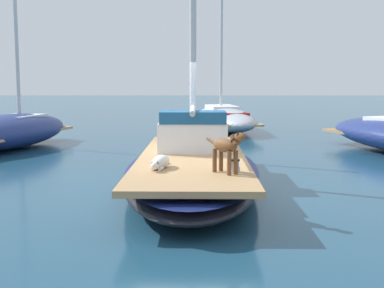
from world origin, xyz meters
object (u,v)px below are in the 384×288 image
at_px(moored_boat_port_side, 10,130).
at_px(dog_brown, 227,147).
at_px(sailboat_main, 192,172).
at_px(deck_winch, 235,166).
at_px(moored_boat_far_astern, 224,118).
at_px(dog_white, 160,162).
at_px(coiled_rope, 160,162).

bearing_deg(moored_boat_port_side, dog_brown, -51.65).
distance_m(sailboat_main, deck_winch, 2.00).
bearing_deg(dog_brown, moored_boat_far_astern, 87.00).
relative_size(dog_white, moored_boat_port_side, 0.11).
relative_size(dog_white, moored_boat_far_astern, 0.13).
xyz_separation_m(sailboat_main, deck_winch, (0.70, -1.83, 0.42)).
bearing_deg(dog_brown, deck_winch, 46.50).
distance_m(sailboat_main, coiled_rope, 1.19).
height_order(coiled_rope, moored_boat_port_side, moored_boat_port_side).
relative_size(sailboat_main, coiled_rope, 22.40).
relative_size(dog_white, dog_brown, 1.18).
height_order(dog_brown, moored_boat_far_astern, moored_boat_far_astern).
bearing_deg(moored_boat_far_astern, deck_winch, -92.44).
bearing_deg(dog_white, dog_brown, -23.36).
xyz_separation_m(dog_white, moored_boat_port_side, (-5.22, 7.50, -0.19)).
relative_size(sailboat_main, dog_brown, 9.02).
height_order(dog_white, deck_winch, dog_white).
bearing_deg(coiled_rope, deck_winch, -33.41).
distance_m(coiled_rope, moored_boat_far_astern, 13.18).
bearing_deg(dog_white, moored_boat_far_astern, 82.35).
distance_m(sailboat_main, moored_boat_far_astern, 12.12).
xyz_separation_m(sailboat_main, moored_boat_far_astern, (1.29, 12.05, 0.19)).
height_order(moored_boat_far_astern, moored_boat_port_side, moored_boat_port_side).
xyz_separation_m(dog_white, coiled_rope, (-0.04, 0.52, -0.08)).
xyz_separation_m(sailboat_main, dog_brown, (0.56, -1.98, 0.75)).
distance_m(dog_brown, coiled_rope, 1.56).
relative_size(sailboat_main, dog_white, 7.65).
distance_m(dog_white, moored_boat_far_astern, 13.69).
bearing_deg(dog_brown, sailboat_main, 105.74).
relative_size(sailboat_main, deck_winch, 34.57).
bearing_deg(moored_boat_port_side, coiled_rope, -53.45).
bearing_deg(coiled_rope, sailboat_main, 59.90).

